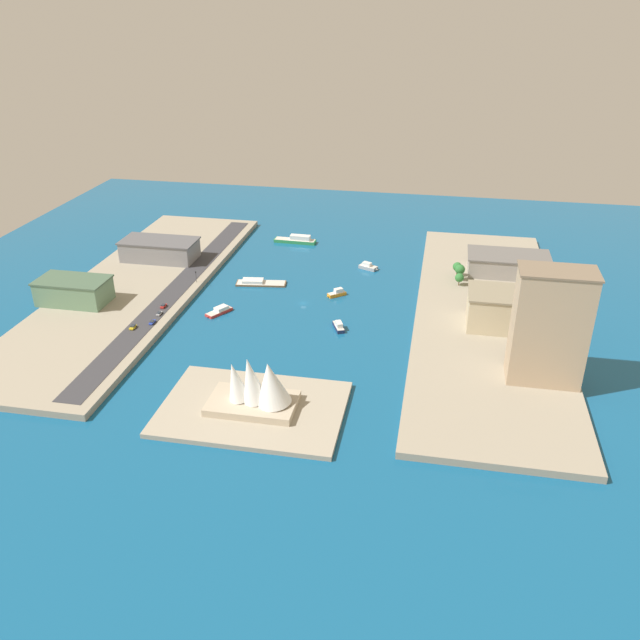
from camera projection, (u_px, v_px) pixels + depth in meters
ground_plane at (303, 303)px, 344.81m from camera, size 440.00×440.00×0.00m
quay_west at (487, 315)px, 328.26m from camera, size 70.00×240.00×3.01m
quay_east at (136, 287)px, 360.01m from camera, size 70.00×240.00×3.01m
peninsula_point at (253, 409)px, 255.55m from camera, size 70.94×49.91×2.00m
road_strip at (178, 288)px, 355.22m from camera, size 12.13×228.00×0.15m
yacht_sleek_gray at (368, 267)px, 386.64m from camera, size 12.41×8.85×3.99m
patrol_launch_navy at (339, 326)px, 317.69m from camera, size 7.62×12.41×4.07m
ferry_green_doubledeck at (297, 240)px, 427.19m from camera, size 28.66×7.29×5.18m
water_taxi_orange at (337, 293)px, 352.30m from camera, size 10.44×9.26×4.08m
barge_flat_brown at (258, 283)px, 366.58m from camera, size 28.72×11.68×2.82m
tugboat_red at (220, 311)px, 333.59m from camera, size 11.66×14.98×3.16m
warehouse_low_gray at (160, 250)px, 390.85m from camera, size 44.57×22.14×11.98m
terminal_long_green at (74, 291)px, 336.12m from camera, size 36.09×20.33×12.66m
office_block_beige at (493, 308)px, 311.84m from camera, size 24.86×25.42×17.28m
carpark_squat_concrete at (508, 264)px, 371.48m from camera, size 45.63×25.87×11.10m
apartment_midrise_tan at (550, 326)px, 261.02m from camera, size 29.99×17.18×48.28m
hatchback_blue at (152, 322)px, 316.35m from camera, size 1.82×4.54×1.49m
taxi_yellow_cab at (133, 327)px, 311.60m from camera, size 2.17×4.68×1.63m
pickup_red at (163, 306)px, 332.53m from camera, size 1.90×4.61×1.67m
sedan_silver at (159, 313)px, 324.92m from camera, size 1.87×4.25×1.43m
traffic_light_waterfront at (196, 275)px, 359.96m from camera, size 0.36×0.36×6.50m
opera_landmark at (257, 388)px, 250.75m from camera, size 34.08×20.89×21.93m
park_tree_cluster at (459, 271)px, 361.68m from camera, size 6.66×18.31×9.37m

